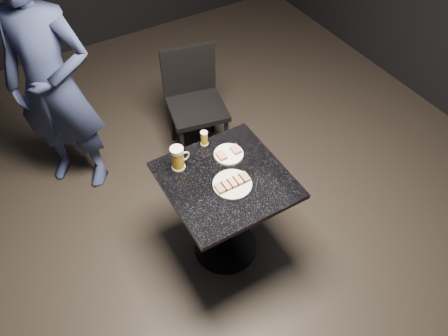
{
  "coord_description": "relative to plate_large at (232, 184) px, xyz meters",
  "views": [
    {
      "loc": [
        -0.85,
        -1.43,
        2.68
      ],
      "look_at": [
        0.0,
        0.02,
        0.82
      ],
      "focal_mm": 35.0,
      "sensor_mm": 36.0,
      "label": 1
    }
  ],
  "objects": [
    {
      "name": "floor",
      "position": [
        -0.01,
        0.06,
        -0.76
      ],
      "size": [
        6.0,
        6.0,
        0.0
      ],
      "primitive_type": "plane",
      "color": "black",
      "rests_on": "ground"
    },
    {
      "name": "plate_large",
      "position": [
        0.0,
        0.0,
        0.0
      ],
      "size": [
        0.23,
        0.23,
        0.01
      ],
      "primitive_type": "cylinder",
      "color": "silver",
      "rests_on": "table"
    },
    {
      "name": "plate_small",
      "position": [
        0.1,
        0.22,
        0.0
      ],
      "size": [
        0.18,
        0.18,
        0.01
      ],
      "primitive_type": "cylinder",
      "color": "white",
      "rests_on": "table"
    },
    {
      "name": "patron",
      "position": [
        -0.65,
        1.25,
        0.13
      ],
      "size": [
        0.77,
        0.75,
        1.78
      ],
      "primitive_type": "imported",
      "rotation": [
        0.0,
        0.0,
        -0.71
      ],
      "color": "navy",
      "rests_on": "floor"
    },
    {
      "name": "table",
      "position": [
        -0.01,
        0.06,
        -0.25
      ],
      "size": [
        0.7,
        0.7,
        0.75
      ],
      "color": "black",
      "rests_on": "floor"
    },
    {
      "name": "beer_mug",
      "position": [
        -0.2,
        0.28,
        0.07
      ],
      "size": [
        0.12,
        0.08,
        0.16
      ],
      "color": "silver",
      "rests_on": "table"
    },
    {
      "name": "beer_tumbler",
      "position": [
        0.02,
        0.38,
        0.04
      ],
      "size": [
        0.05,
        0.05,
        0.1
      ],
      "color": "silver",
      "rests_on": "table"
    },
    {
      "name": "chair",
      "position": [
        0.32,
        1.1,
        -0.25
      ],
      "size": [
        0.51,
        0.51,
        0.88
      ],
      "color": "black",
      "rests_on": "floor"
    },
    {
      "name": "canapes_on_plate_large",
      "position": [
        0.0,
        0.0,
        0.02
      ],
      "size": [
        0.21,
        0.07,
        0.02
      ],
      "color": "#4C3521",
      "rests_on": "plate_large"
    },
    {
      "name": "canapes_on_plate_small",
      "position": [
        0.1,
        0.22,
        0.02
      ],
      "size": [
        0.15,
        0.07,
        0.02
      ],
      "color": "#4C3521",
      "rests_on": "plate_small"
    }
  ]
}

